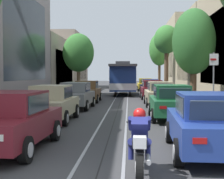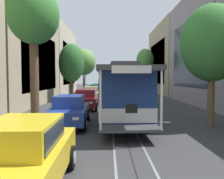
# 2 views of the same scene
# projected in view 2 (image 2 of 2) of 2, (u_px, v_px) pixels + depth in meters

# --- Properties ---
(ground_plane) EXTENTS (160.00, 160.00, 0.00)m
(ground_plane) POSITION_uv_depth(u_px,v_px,m) (118.00, 109.00, 17.96)
(ground_plane) COLOR #38383A
(trolley_track_rails) EXTENTS (1.14, 66.77, 0.01)m
(trolley_track_rails) POSITION_uv_depth(u_px,v_px,m) (120.00, 118.00, 14.08)
(trolley_track_rails) COLOR gray
(trolley_track_rails) RESTS_ON ground
(parked_car_maroon_near_left) EXTENTS (2.10, 4.40, 1.58)m
(parked_car_maroon_near_left) POSITION_uv_depth(u_px,v_px,m) (128.00, 88.00, 37.74)
(parked_car_maroon_near_left) COLOR maroon
(parked_car_maroon_near_left) RESTS_ON ground
(parked_car_beige_second_left) EXTENTS (2.02, 4.37, 1.58)m
(parked_car_beige_second_left) POSITION_uv_depth(u_px,v_px,m) (133.00, 90.00, 32.20)
(parked_car_beige_second_left) COLOR #C1B28E
(parked_car_beige_second_left) RESTS_ON ground
(parked_car_grey_mid_left) EXTENTS (2.10, 4.40, 1.58)m
(parked_car_grey_mid_left) POSITION_uv_depth(u_px,v_px,m) (136.00, 92.00, 26.75)
(parked_car_grey_mid_left) COLOR slate
(parked_car_grey_mid_left) RESTS_ON ground
(parked_car_brown_fourth_left) EXTENTS (2.01, 4.36, 1.58)m
(parked_car_brown_fourth_left) POSITION_uv_depth(u_px,v_px,m) (142.00, 96.00, 21.69)
(parked_car_brown_fourth_left) COLOR brown
(parked_car_brown_fourth_left) RESTS_ON ground
(parked_car_blue_near_right) EXTENTS (2.13, 4.42, 1.58)m
(parked_car_blue_near_right) POSITION_uv_depth(u_px,v_px,m) (97.00, 88.00, 37.90)
(parked_car_blue_near_right) COLOR #233D93
(parked_car_blue_near_right) RESTS_ON ground
(parked_car_green_second_right) EXTENTS (2.04, 4.38, 1.58)m
(parked_car_green_second_right) POSITION_uv_depth(u_px,v_px,m) (96.00, 90.00, 31.22)
(parked_car_green_second_right) COLOR #1E6038
(parked_car_green_second_right) RESTS_ON ground
(parked_car_beige_mid_right) EXTENTS (2.02, 4.37, 1.58)m
(parked_car_beige_mid_right) POSITION_uv_depth(u_px,v_px,m) (91.00, 94.00, 24.50)
(parked_car_beige_mid_right) COLOR #C1B28E
(parked_car_beige_mid_right) RESTS_ON ground
(parked_car_maroon_fourth_right) EXTENTS (2.05, 4.38, 1.58)m
(parked_car_maroon_fourth_right) POSITION_uv_depth(u_px,v_px,m) (86.00, 99.00, 18.19)
(parked_car_maroon_fourth_right) COLOR maroon
(parked_car_maroon_fourth_right) RESTS_ON ground
(parked_car_blue_fifth_right) EXTENTS (2.12, 4.41, 1.58)m
(parked_car_blue_fifth_right) POSITION_uv_depth(u_px,v_px,m) (70.00, 110.00, 11.80)
(parked_car_blue_fifth_right) COLOR #233D93
(parked_car_blue_fifth_right) RESTS_ON ground
(parked_car_yellow_sixth_right) EXTENTS (2.04, 4.38, 1.58)m
(parked_car_yellow_sixth_right) POSITION_uv_depth(u_px,v_px,m) (20.00, 157.00, 4.78)
(parked_car_yellow_sixth_right) COLOR gold
(parked_car_yellow_sixth_right) RESTS_ON ground
(street_tree_kerb_left_near) EXTENTS (2.77, 2.25, 7.16)m
(street_tree_kerb_left_near) POSITION_uv_depth(u_px,v_px,m) (145.00, 61.00, 35.09)
(street_tree_kerb_left_near) COLOR brown
(street_tree_kerb_left_near) RESTS_ON ground
(street_tree_kerb_left_second) EXTENTS (3.28, 2.72, 6.35)m
(street_tree_kerb_left_second) POSITION_uv_depth(u_px,v_px,m) (212.00, 44.00, 11.57)
(street_tree_kerb_left_second) COLOR brown
(street_tree_kerb_left_second) RESTS_ON ground
(street_tree_kerb_right_near) EXTENTS (3.85, 3.99, 7.36)m
(street_tree_kerb_right_near) POSITION_uv_depth(u_px,v_px,m) (84.00, 62.00, 37.07)
(street_tree_kerb_right_near) COLOR brown
(street_tree_kerb_right_near) RESTS_ON ground
(street_tree_kerb_right_second) EXTENTS (2.77, 2.71, 6.31)m
(street_tree_kerb_right_second) POSITION_uv_depth(u_px,v_px,m) (72.00, 63.00, 24.43)
(street_tree_kerb_right_second) COLOR brown
(street_tree_kerb_right_second) RESTS_ON ground
(street_tree_kerb_right_mid) EXTENTS (2.58, 2.70, 7.17)m
(street_tree_kerb_right_mid) POSITION_uv_depth(u_px,v_px,m) (33.00, 18.00, 11.20)
(street_tree_kerb_right_mid) COLOR brown
(street_tree_kerb_right_mid) RESTS_ON ground
(cable_car_trolley) EXTENTS (2.76, 9.17, 3.28)m
(cable_car_trolley) POSITION_uv_depth(u_px,v_px,m) (121.00, 93.00, 12.84)
(cable_car_trolley) COLOR navy
(cable_car_trolley) RESTS_ON ground
(motorcycle_with_rider) EXTENTS (0.56, 1.99, 1.37)m
(motorcycle_with_rider) POSITION_uv_depth(u_px,v_px,m) (108.00, 89.00, 39.91)
(motorcycle_with_rider) COLOR black
(motorcycle_with_rider) RESTS_ON ground
(pedestrian_on_left_pavement) EXTENTS (0.55, 0.37, 1.60)m
(pedestrian_on_left_pavement) POSITION_uv_depth(u_px,v_px,m) (155.00, 90.00, 30.93)
(pedestrian_on_left_pavement) COLOR black
(pedestrian_on_left_pavement) RESTS_ON ground
(fire_hydrant) EXTENTS (0.40, 0.22, 0.84)m
(fire_hydrant) POSITION_uv_depth(u_px,v_px,m) (140.00, 92.00, 34.91)
(fire_hydrant) COLOR #B2B2B7
(fire_hydrant) RESTS_ON ground
(street_sign_post) EXTENTS (0.36, 0.08, 2.98)m
(street_sign_post) POSITION_uv_depth(u_px,v_px,m) (85.00, 83.00, 32.27)
(street_sign_post) COLOR slate
(street_sign_post) RESTS_ON ground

